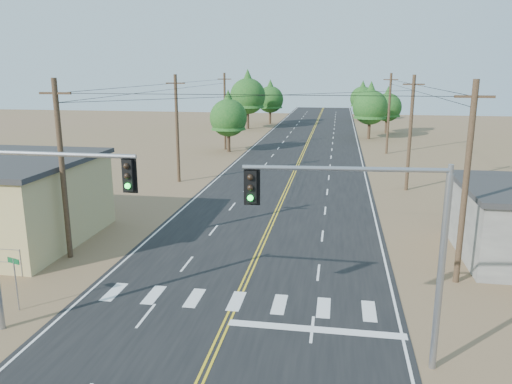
# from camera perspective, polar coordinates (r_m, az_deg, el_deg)

# --- Properties ---
(road) EXTENTS (15.00, 200.00, 0.02)m
(road) POSITION_cam_1_polar(r_m,az_deg,el_deg) (44.17, 3.47, 0.18)
(road) COLOR black
(road) RESTS_ON ground
(utility_pole_left_near) EXTENTS (1.80, 0.30, 10.00)m
(utility_pole_left_near) POSITION_cam_1_polar(r_m,az_deg,el_deg) (29.31, -21.26, 2.46)
(utility_pole_left_near) COLOR #4C3826
(utility_pole_left_near) RESTS_ON ground
(utility_pole_left_mid) EXTENTS (1.80, 0.30, 10.00)m
(utility_pole_left_mid) POSITION_cam_1_polar(r_m,az_deg,el_deg) (47.40, -9.00, 7.24)
(utility_pole_left_mid) COLOR #4C3826
(utility_pole_left_mid) RESTS_ON ground
(utility_pole_left_far) EXTENTS (1.80, 0.30, 10.00)m
(utility_pole_left_far) POSITION_cam_1_polar(r_m,az_deg,el_deg) (66.60, -3.58, 9.24)
(utility_pole_left_far) COLOR #4C3826
(utility_pole_left_far) RESTS_ON ground
(utility_pole_right_near) EXTENTS (1.80, 0.30, 10.00)m
(utility_pole_right_near) POSITION_cam_1_polar(r_m,az_deg,el_deg) (26.01, 22.86, 0.97)
(utility_pole_right_near) COLOR #4C3826
(utility_pole_right_near) RESTS_ON ground
(utility_pole_right_mid) EXTENTS (1.80, 0.30, 10.00)m
(utility_pole_right_mid) POSITION_cam_1_polar(r_m,az_deg,el_deg) (45.44, 17.21, 6.52)
(utility_pole_right_mid) COLOR #4C3826
(utility_pole_right_mid) RESTS_ON ground
(utility_pole_right_far) EXTENTS (1.80, 0.30, 10.00)m
(utility_pole_right_far) POSITION_cam_1_polar(r_m,az_deg,el_deg) (65.22, 14.94, 8.71)
(utility_pole_right_far) COLOR #4C3826
(utility_pole_right_far) RESTS_ON ground
(signal_mast_left) EXTENTS (6.44, 0.51, 7.60)m
(signal_mast_left) POSITION_cam_1_polar(r_m,az_deg,el_deg) (20.97, -24.46, -1.99)
(signal_mast_left) COLOR gray
(signal_mast_left) RESTS_ON ground
(signal_mast_right) EXTENTS (6.92, 0.92, 7.43)m
(signal_mast_right) POSITION_cam_1_polar(r_m,az_deg,el_deg) (17.46, 14.32, -4.41)
(signal_mast_right) COLOR gray
(signal_mast_right) RESTS_ON ground
(street_sign) EXTENTS (0.70, 0.26, 2.46)m
(street_sign) POSITION_cam_1_polar(r_m,az_deg,el_deg) (24.50, -25.82, -8.60)
(street_sign) COLOR gray
(street_sign) RESTS_ON ground
(tree_left_near) EXTENTS (4.79, 4.79, 7.98)m
(tree_left_near) POSITION_cam_1_polar(r_m,az_deg,el_deg) (64.68, -3.18, 8.90)
(tree_left_near) COLOR #3F2D1E
(tree_left_near) RESTS_ON ground
(tree_left_mid) EXTENTS (6.33, 6.33, 10.54)m
(tree_left_mid) POSITION_cam_1_polar(r_m,az_deg,el_deg) (90.28, -0.95, 11.31)
(tree_left_mid) COLOR #3F2D1E
(tree_left_mid) RESTS_ON ground
(tree_left_far) EXTENTS (5.15, 5.15, 8.59)m
(tree_left_far) POSITION_cam_1_polar(r_m,az_deg,el_deg) (98.88, 1.64, 10.83)
(tree_left_far) COLOR #3F2D1E
(tree_left_far) RESTS_ON ground
(tree_right_near) EXTENTS (5.26, 5.26, 8.77)m
(tree_right_near) POSITION_cam_1_polar(r_m,az_deg,el_deg) (78.75, 12.94, 9.81)
(tree_right_near) COLOR #3F2D1E
(tree_right_near) RESTS_ON ground
(tree_right_mid) EXTENTS (4.69, 4.69, 7.81)m
(tree_right_mid) POSITION_cam_1_polar(r_m,az_deg,el_deg) (86.77, 14.80, 9.66)
(tree_right_mid) COLOR #3F2D1E
(tree_right_mid) RESTS_ON ground
(tree_right_far) EXTENTS (4.98, 4.98, 8.29)m
(tree_right_far) POSITION_cam_1_polar(r_m,az_deg,el_deg) (107.23, 12.07, 10.68)
(tree_right_far) COLOR #3F2D1E
(tree_right_far) RESTS_ON ground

